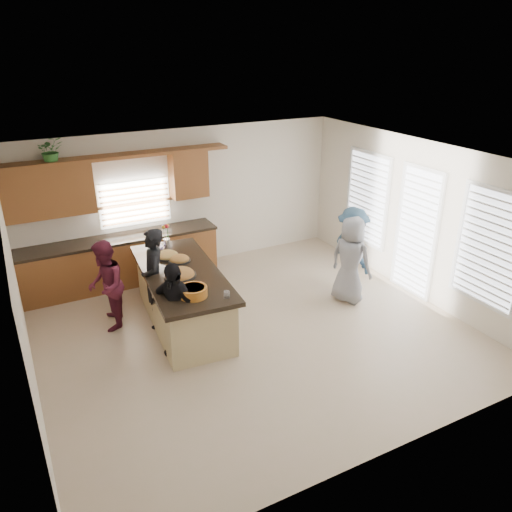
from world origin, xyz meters
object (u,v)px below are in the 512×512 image
island (183,299)px  woman_left_front (175,310)px  woman_left_mid (106,286)px  woman_right_back (352,249)px  woman_left_back (154,278)px  salad_bowl (193,291)px  woman_right_front (351,260)px

island → woman_left_front: size_ratio=1.88×
woman_left_mid → woman_right_back: bearing=94.1°
woman_left_mid → woman_right_back: woman_right_back is taller
woman_left_back → woman_left_mid: woman_left_back is taller
woman_left_front → salad_bowl: bearing=34.3°
salad_bowl → woman_left_mid: woman_left_mid is taller
salad_bowl → woman_right_front: size_ratio=0.26×
woman_right_front → woman_right_back: bearing=-61.8°
woman_left_back → woman_left_front: size_ratio=1.12×
woman_left_front → woman_left_back: bearing=147.2°
woman_left_back → woman_left_front: woman_left_back is taller
woman_left_mid → island: bearing=80.7°
woman_left_back → salad_bowl: bearing=26.8°
woman_right_back → island: bearing=93.2°
woman_left_back → woman_right_front: 3.38m
woman_left_front → woman_right_front: (3.28, 0.16, 0.05)m
woman_left_front → woman_right_front: size_ratio=0.94×
woman_left_mid → woman_left_front: woman_left_mid is taller
woman_left_back → woman_left_mid: bearing=-98.3°
woman_left_mid → woman_right_back: (4.32, -0.69, 0.05)m
island → woman_left_back: size_ratio=1.68×
woman_left_front → island: bearing=120.2°
island → woman_right_back: bearing=0.8°
woman_right_back → woman_right_front: 0.50m
island → woman_right_front: (2.89, -0.61, 0.34)m
salad_bowl → woman_left_front: (-0.26, 0.11, -0.29)m
island → salad_bowl: salad_bowl is taller
woman_right_front → salad_bowl: bearing=72.7°
woman_left_back → woman_right_back: 3.63m
woman_left_front → woman_right_back: bearing=65.4°
woman_left_front → woman_right_back: size_ratio=0.93×
woman_left_back → woman_right_front: woman_left_back is taller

